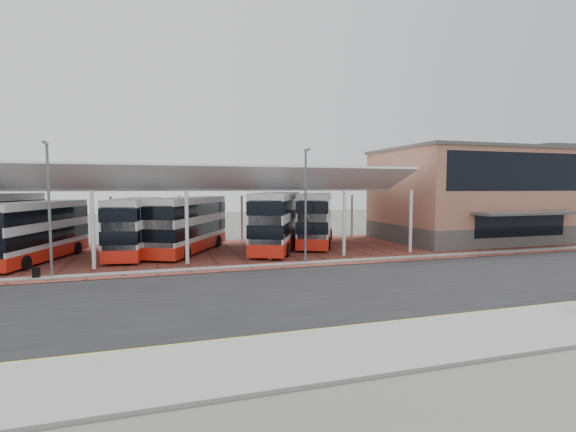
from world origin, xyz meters
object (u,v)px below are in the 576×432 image
at_px(bus_1, 37,232).
at_px(terminal, 474,195).
at_px(bus_5, 316,219).
at_px(bus_2, 136,226).
at_px(bus_3, 189,225).
at_px(bus_4, 277,221).

bearing_deg(bus_1, terminal, 18.55).
relative_size(bus_1, bus_5, 0.92).
xyz_separation_m(terminal, bus_2, (-32.67, 0.21, -2.38)).
relative_size(terminal, bus_3, 1.68).
distance_m(bus_2, bus_4, 11.60).
height_order(terminal, bus_2, terminal).
distance_m(bus_1, bus_3, 10.94).
bearing_deg(bus_1, bus_4, 18.36).
relative_size(bus_1, bus_2, 0.97).
relative_size(bus_3, bus_5, 0.94).
height_order(bus_1, bus_4, bus_4).
bearing_deg(bus_4, terminal, 26.26).
height_order(bus_2, bus_5, bus_5).
bearing_deg(bus_4, bus_3, -161.45).
distance_m(bus_2, bus_5, 16.02).
bearing_deg(bus_1, bus_5, 23.55).
bearing_deg(bus_2, terminal, 8.42).
distance_m(bus_2, bus_3, 4.21).
bearing_deg(bus_3, terminal, 26.81).
bearing_deg(bus_2, bus_3, 7.54).
relative_size(terminal, bus_5, 1.57).
bearing_deg(bus_5, bus_4, -129.54).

